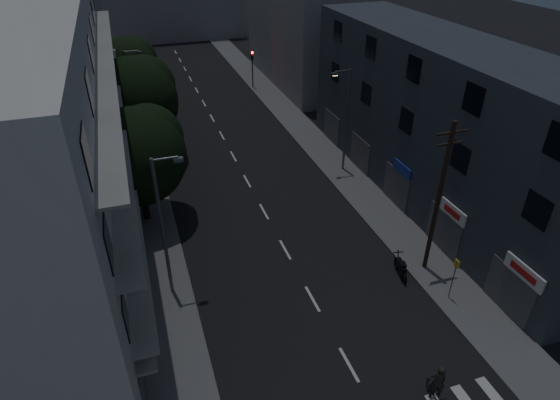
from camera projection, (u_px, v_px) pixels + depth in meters
ground at (232, 154)px, 39.96m from camera, size 160.00×160.00×0.00m
sidewalk_left at (142, 166)px, 37.91m from camera, size 3.00×90.00×0.15m
sidewalk_right at (313, 141)px, 41.94m from camera, size 3.00×90.00×0.15m
lane_markings at (217, 126)px, 44.99m from camera, size 0.15×60.50×0.01m
building_left at (54, 125)px, 27.41m from camera, size 7.00×36.00×14.00m
building_right at (440, 124)px, 31.42m from camera, size 6.19×28.00×11.00m
building_far_left at (72, 15)px, 51.04m from camera, size 6.00×20.00×16.00m
building_far_right at (296, 25)px, 53.45m from camera, size 6.00×20.00×13.00m
building_far_end at (164, 5)px, 73.58m from camera, size 24.00×8.00×10.00m
tree_near at (137, 153)px, 28.92m from camera, size 6.22×6.22×7.68m
tree_mid at (134, 98)px, 36.05m from camera, size 6.82×6.82×8.40m
tree_far at (126, 68)px, 44.36m from camera, size 6.22×6.22×7.69m
traffic_signal_far_right at (252, 62)px, 53.01m from camera, size 0.28×0.37×4.10m
traffic_signal_far_left at (134, 78)px, 47.92m from camera, size 0.28×0.37×4.10m
street_lamp_left_near at (164, 222)px, 23.09m from camera, size 1.51×0.25×8.00m
street_lamp_right at (345, 116)px, 35.00m from camera, size 1.51×0.25×8.00m
street_lamp_left_far at (131, 93)px, 39.34m from camera, size 1.51×0.25×8.00m
utility_pole at (439, 197)px, 24.61m from camera, size 1.80×0.24×9.00m
bus_stop_sign at (455, 272)px, 24.03m from camera, size 0.06×0.35×2.52m
motorcycle at (401, 268)px, 26.44m from camera, size 0.69×1.98×1.28m
cyclist at (435, 391)px, 19.37m from camera, size 1.18×1.92×2.30m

